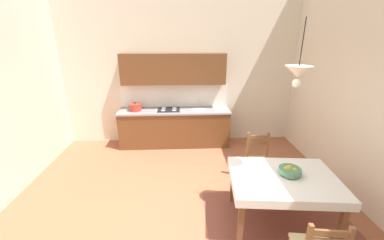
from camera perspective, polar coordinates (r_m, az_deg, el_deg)
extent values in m
cube|color=#A86042|center=(3.81, -2.42, -23.69)|extent=(6.18, 6.52, 0.10)
cube|color=silver|center=(5.82, -2.98, 14.78)|extent=(6.18, 0.12, 4.17)
cube|color=brown|center=(3.92, 20.49, -22.67)|extent=(2.10, 1.60, 0.01)
cube|color=brown|center=(5.84, -4.17, -1.95)|extent=(2.62, 0.60, 0.86)
cube|color=gray|center=(5.68, -4.28, 2.24)|extent=(2.65, 0.63, 0.04)
cube|color=white|center=(5.89, -4.29, 5.86)|extent=(2.62, 0.01, 0.55)
cube|color=brown|center=(5.61, -4.50, 12.18)|extent=(2.41, 0.34, 0.70)
cube|color=black|center=(5.74, -4.13, -6.52)|extent=(2.58, 0.02, 0.09)
cylinder|color=silver|center=(5.70, 1.67, 2.50)|extent=(0.34, 0.34, 0.02)
cylinder|color=silver|center=(5.80, 1.57, 3.99)|extent=(0.02, 0.02, 0.22)
cube|color=black|center=(5.68, -5.61, 2.50)|extent=(0.52, 0.42, 0.01)
cylinder|color=silver|center=(5.59, -6.99, 2.29)|extent=(0.11, 0.11, 0.01)
cylinder|color=silver|center=(5.58, -4.32, 2.34)|extent=(0.11, 0.11, 0.01)
cylinder|color=silver|center=(5.78, -6.85, 2.88)|extent=(0.11, 0.11, 0.01)
cylinder|color=silver|center=(5.77, -4.28, 2.92)|extent=(0.11, 0.11, 0.01)
cylinder|color=#B2382D|center=(5.74, -13.51, 2.93)|extent=(0.28, 0.28, 0.15)
cylinder|color=#B2382D|center=(5.72, -13.58, 3.75)|extent=(0.29, 0.29, 0.02)
sphere|color=black|center=(5.71, -13.60, 3.99)|extent=(0.04, 0.04, 0.04)
cube|color=brown|center=(3.56, 21.28, -12.71)|extent=(1.46, 1.12, 0.02)
cube|color=brown|center=(3.30, 11.65, -22.66)|extent=(0.08, 0.08, 0.73)
cube|color=brown|center=(3.70, 32.51, -20.46)|extent=(0.08, 0.08, 0.73)
cube|color=brown|center=(3.98, 9.84, -14.29)|extent=(0.08, 0.08, 0.73)
cube|color=brown|center=(4.31, 27.00, -13.44)|extent=(0.08, 0.08, 0.73)
cube|color=white|center=(3.55, 21.31, -12.54)|extent=(1.52, 1.18, 0.00)
cube|color=white|center=(3.18, 24.10, -18.38)|extent=(1.42, 0.15, 0.12)
cube|color=white|center=(4.01, 18.96, -9.40)|extent=(1.42, 0.15, 0.12)
cube|color=white|center=(3.43, 9.45, -13.79)|extent=(0.11, 1.04, 0.12)
cube|color=white|center=(3.87, 31.52, -12.57)|extent=(0.11, 1.04, 0.12)
cube|color=#D1BC89|center=(4.46, 15.77, -9.82)|extent=(0.45, 0.45, 0.04)
cube|color=brown|center=(4.47, 18.35, -13.36)|extent=(0.05, 0.05, 0.41)
cube|color=brown|center=(4.38, 13.72, -13.61)|extent=(0.05, 0.05, 0.41)
cube|color=brown|center=(4.64, 17.45, -8.28)|extent=(0.05, 0.05, 0.93)
cube|color=brown|center=(4.55, 13.05, -8.41)|extent=(0.05, 0.05, 0.93)
cube|color=brown|center=(4.44, 15.70, -4.01)|extent=(0.32, 0.05, 0.07)
cube|color=brown|center=(4.48, 15.58, -5.25)|extent=(0.32, 0.05, 0.07)
cube|color=brown|center=(2.73, 30.39, -22.51)|extent=(0.32, 0.07, 0.07)
cylinder|color=#4C7F5B|center=(3.61, 22.42, -11.87)|extent=(0.17, 0.17, 0.02)
cylinder|color=#4C7F5B|center=(3.59, 22.51, -11.23)|extent=(0.30, 0.30, 0.07)
sphere|color=gold|center=(3.57, 21.73, -11.09)|extent=(0.09, 0.09, 0.09)
sphere|color=gold|center=(3.59, 23.47, -11.20)|extent=(0.08, 0.08, 0.08)
sphere|color=gold|center=(3.60, 22.35, -10.79)|extent=(0.10, 0.10, 0.10)
cylinder|color=black|center=(3.15, 25.09, 16.39)|extent=(0.01, 0.01, 0.57)
cone|color=silver|center=(3.18, 24.25, 10.58)|extent=(0.32, 0.32, 0.14)
sphere|color=white|center=(3.20, 23.90, 8.11)|extent=(0.11, 0.11, 0.11)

